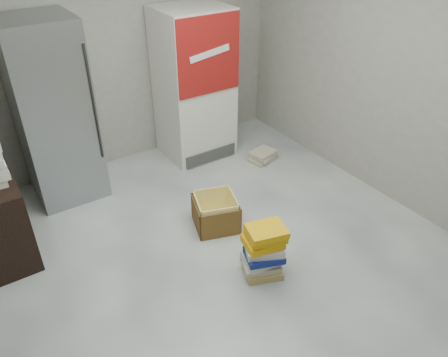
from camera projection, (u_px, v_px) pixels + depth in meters
ground at (245, 271)px, 3.88m from camera, size 5.00×5.00×0.00m
room_shell at (253, 76)px, 2.90m from camera, size 4.04×5.04×2.82m
steel_fridge at (54, 113)px, 4.43m from camera, size 0.70×0.72×1.90m
coke_cooler at (194, 85)px, 5.22m from camera, size 0.80×0.73×1.80m
phonebook_stack_main at (264, 251)px, 3.73m from camera, size 0.41×0.37×0.52m
phonebook_stack_side at (263, 156)px, 5.47m from camera, size 0.38×0.32×0.14m
cardboard_box at (216, 214)px, 4.35m from camera, size 0.52×0.52×0.33m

